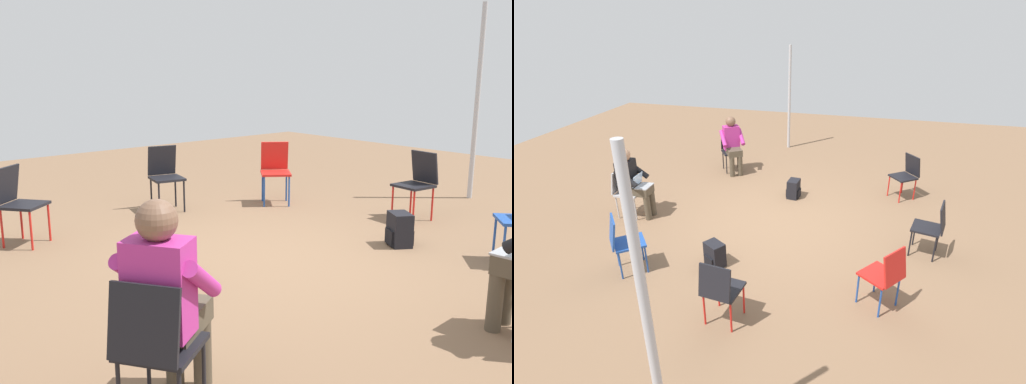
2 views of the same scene
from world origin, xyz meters
TOP-DOWN VIEW (x-y plane):
  - ground_plane at (0.00, 0.00)m, footprint 15.81×15.81m
  - chair_southeast at (1.82, -1.73)m, footprint 0.58×0.59m
  - chair_northwest at (-1.68, 2.11)m, footprint 0.58×0.58m
  - chair_north at (0.32, 2.38)m, footprint 0.48×0.52m
  - chair_east at (2.44, -0.08)m, footprint 0.48×0.44m
  - chair_south at (0.33, -2.66)m, footprint 0.42×0.45m
  - chair_northeast at (1.69, 1.72)m, footprint 0.58×0.58m
  - chair_southwest at (-2.23, -1.64)m, footprint 0.58×0.57m
  - person_with_laptop at (0.32, -2.49)m, footprint 0.51×0.53m
  - person_in_magenta at (-2.09, -1.55)m, footprint 0.63×0.63m
  - backpack_near_laptop_user at (-1.12, 0.03)m, footprint 0.30×0.27m
  - backpack_by_empty_chair at (1.38, -0.59)m, footprint 0.32×0.34m
  - tent_pole_near at (-4.11, -0.72)m, footprint 0.07×0.07m
  - tent_pole_far at (4.04, 0.08)m, footprint 0.07×0.07m

SIDE VIEW (x-z plane):
  - ground_plane at x=0.00m, z-range 0.00..0.00m
  - backpack_near_laptop_user at x=-1.12m, z-range -0.02..0.34m
  - backpack_by_empty_chair at x=1.38m, z-range -0.02..0.34m
  - chair_southeast at x=1.82m, z-range 0.07..0.92m
  - chair_northwest at x=-1.68m, z-range 0.07..0.92m
  - chair_north at x=0.32m, z-range 0.07..0.92m
  - chair_east at x=2.44m, z-range 0.07..0.92m
  - chair_south at x=0.33m, z-range 0.07..0.92m
  - chair_northeast at x=1.69m, z-range 0.07..0.92m
  - chair_southwest at x=-2.23m, z-range 0.07..0.92m
  - person_with_laptop at x=0.32m, z-range 0.07..1.31m
  - person_in_magenta at x=-2.09m, z-range 0.07..1.31m
  - tent_pole_near at x=-4.11m, z-range 0.00..2.57m
  - tent_pole_far at x=4.04m, z-range 0.00..2.73m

